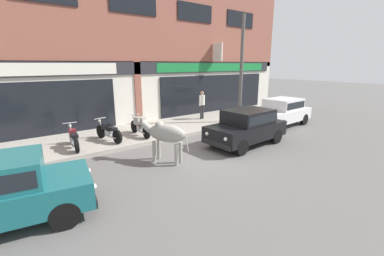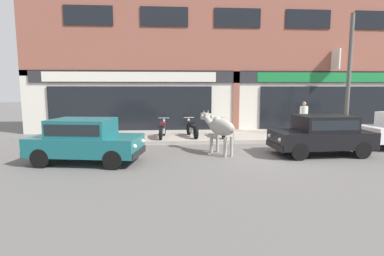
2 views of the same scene
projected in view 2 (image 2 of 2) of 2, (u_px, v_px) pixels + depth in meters
ground_plane at (269, 155)px, 11.09m from camera, size 90.00×90.00×0.00m
sidewalk at (243, 136)px, 15.05m from camera, size 19.00×3.63×0.16m
shop_building at (236, 42)px, 16.45m from camera, size 23.00×1.40×10.31m
cow at (220, 127)px, 11.07m from camera, size 1.20×1.97×1.61m
car_0 at (322, 133)px, 10.95m from camera, size 3.67×1.74×1.46m
car_1 at (85, 139)px, 9.76m from camera, size 3.78×2.16×1.46m
motorcycle_0 at (162, 129)px, 13.89m from camera, size 0.52×1.81×0.88m
motorcycle_1 at (192, 129)px, 14.13m from camera, size 0.60×1.80×0.88m
motorcycle_2 at (221, 129)px, 14.16m from camera, size 0.52×1.81×0.88m
pedestrian at (304, 114)px, 15.43m from camera, size 0.49×0.32×1.60m
utility_pole at (349, 77)px, 13.50m from camera, size 0.18×0.18×5.57m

